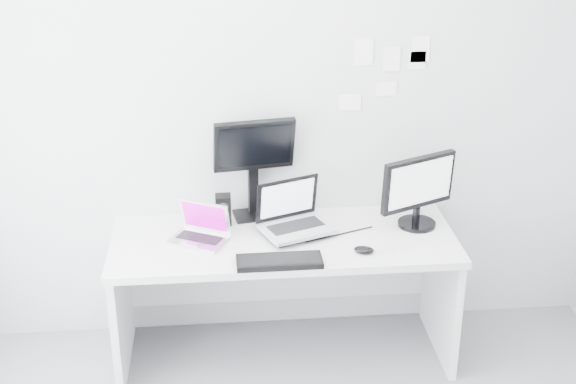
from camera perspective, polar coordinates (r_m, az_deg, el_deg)
The scene contains 15 objects.
back_wall at distance 4.26m, azimuth -0.73°, elevation 6.31°, with size 3.60×3.60×0.00m, color #BCBEC0.
desk at distance 4.35m, azimuth -0.29°, elevation -7.59°, with size 1.80×0.70×0.73m, color silver.
macbook at distance 4.11m, azimuth -6.48°, elevation -2.25°, with size 0.28×0.21×0.21m, color #AAA9AE.
speaker at distance 4.30m, azimuth -4.64°, elevation -1.26°, with size 0.08×0.08×0.17m, color black.
dell_laptop at distance 4.13m, azimuth 0.65°, elevation -1.30°, with size 0.35×0.27×0.29m, color #A6A8AD.
rear_monitor at distance 4.29m, azimuth -2.46°, elevation 1.80°, with size 0.43×0.16×0.59m, color black.
samsung_monitor at distance 4.27m, azimuth 9.35°, elevation 0.09°, with size 0.45×0.20×0.41m, color black.
keyboard at distance 3.91m, azimuth -0.62°, elevation -4.98°, with size 0.42×0.15×0.03m, color black.
mouse at distance 4.03m, azimuth 5.45°, elevation -4.13°, with size 0.10×0.07×0.03m, color black.
wall_note_0 at distance 4.24m, azimuth 5.43°, elevation 9.91°, with size 0.10×0.00×0.14m, color white.
wall_note_1 at distance 4.28m, azimuth 7.41°, elevation 9.40°, with size 0.09×0.00×0.13m, color white.
wall_note_2 at distance 4.30m, azimuth 9.43°, elevation 10.04°, with size 0.10×0.00×0.14m, color white.
wall_note_3 at distance 4.31m, azimuth 7.04°, elevation 7.34°, with size 0.11×0.00×0.08m, color white.
wall_note_4 at distance 4.30m, azimuth 4.44°, elevation 6.41°, with size 0.12×0.00×0.09m, color white.
wall_note_5 at distance 4.31m, azimuth 9.22°, elevation 9.28°, with size 0.09×0.00×0.10m, color white.
Camera 1 is at (-0.32, -2.45, 2.62)m, focal length 49.75 mm.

